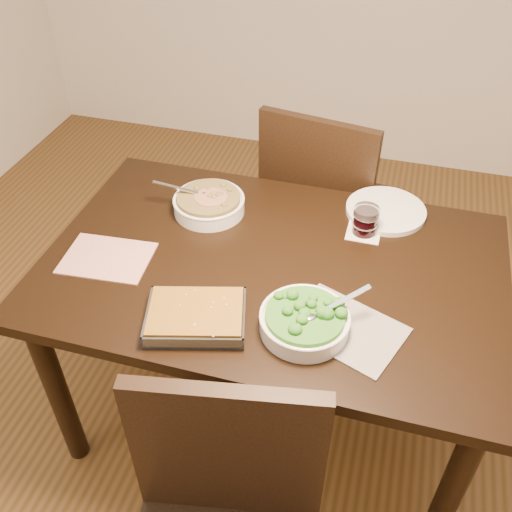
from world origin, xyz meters
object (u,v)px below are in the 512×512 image
broccoli_bowl (305,321)px  wine_tumbler (365,220)px  dinner_plate (386,210)px  stew_bowl (209,203)px  baking_dish (196,316)px  table (272,286)px  chair_far (322,202)px

broccoli_bowl → wine_tumbler: wine_tumbler is taller
broccoli_bowl → dinner_plate: size_ratio=0.92×
stew_bowl → baking_dish: 0.51m
stew_bowl → wine_tumbler: bearing=2.8°
stew_bowl → wine_tumbler: (0.52, 0.03, 0.02)m
wine_tumbler → broccoli_bowl: bearing=-102.0°
table → dinner_plate: 0.48m
table → stew_bowl: 0.37m
stew_bowl → dinner_plate: (0.58, 0.16, -0.02)m
broccoli_bowl → baking_dish: bearing=-168.9°
baking_dish → dinner_plate: size_ratio=1.15×
table → chair_far: (0.04, 0.66, -0.11)m
dinner_plate → baking_dish: bearing=-124.3°
baking_dish → wine_tumbler: 0.65m
chair_far → wine_tumbler: bearing=124.6°
table → dinner_plate: size_ratio=5.20×
baking_dish → chair_far: 1.00m
broccoli_bowl → chair_far: (-0.10, 0.90, -0.24)m
broccoli_bowl → wine_tumbler: 0.48m
stew_bowl → broccoli_bowl: 0.61m
dinner_plate → chair_far: (-0.26, 0.30, -0.22)m
baking_dish → wine_tumbler: size_ratio=3.31×
chair_far → stew_bowl: bearing=64.4°
broccoli_bowl → baking_dish: broccoli_bowl is taller
baking_dish → broccoli_bowl: bearing=-3.9°
wine_tumbler → chair_far: bearing=115.1°
table → dinner_plate: (0.30, 0.36, 0.10)m
broccoli_bowl → chair_far: bearing=96.6°
baking_dish → dinner_plate: bearing=40.7°
wine_tumbler → chair_far: size_ratio=0.10×
dinner_plate → stew_bowl: bearing=-165.0°
table → chair_far: chair_far is taller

